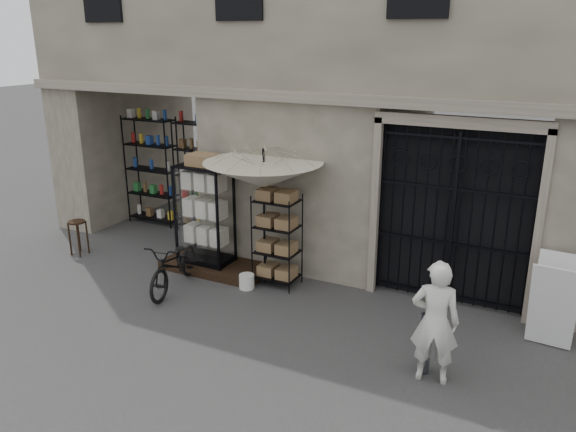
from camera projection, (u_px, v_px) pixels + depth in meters
The scene contains 15 objects.
ground at pixel (294, 337), 8.24m from camera, with size 80.00×80.00×0.00m, color black.
main_building at pixel (391, 19), 10.25m from camera, with size 14.00×4.00×9.00m, color gray.
shop_recess at pixel (163, 168), 12.07m from camera, with size 3.00×1.70×3.00m, color black.
shop_shelving at pixel (177, 174), 12.60m from camera, with size 2.70×0.50×2.50m, color black.
iron_gate at pixel (455, 214), 8.97m from camera, with size 2.50×0.21×3.00m.
step_platform at pixel (216, 266), 10.56m from camera, with size 2.00×0.90×0.15m, color black.
display_cabinet at pixel (205, 219), 10.35m from camera, with size 0.97×0.65×2.01m.
wire_rack at pixel (277, 242), 9.74m from camera, with size 0.86×0.75×1.65m.
market_umbrella at pixel (263, 168), 9.46m from camera, with size 1.93×1.96×2.91m.
white_bucket at pixel (247, 281), 9.79m from camera, with size 0.27×0.27×0.25m, color silver.
bicycle at pixel (177, 288), 9.82m from camera, with size 0.60×0.90×1.72m, color black.
wooden_stool at pixel (78, 237), 11.24m from camera, with size 0.40×0.40×0.70m.
steel_bollard at pixel (425, 343), 7.27m from camera, with size 0.15×0.15×0.85m, color #494B56.
shopkeeper at pixel (430, 379), 7.24m from camera, with size 0.60×1.65×0.39m, color silver.
easel_sign at pixel (554, 302), 7.87m from camera, with size 0.66×0.74×1.28m.
Camera 1 is at (3.18, -6.56, 4.25)m, focal length 35.00 mm.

